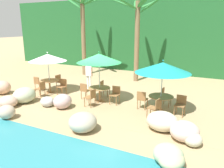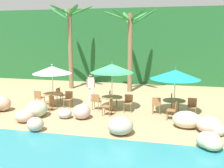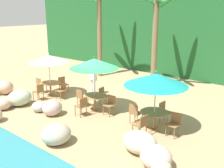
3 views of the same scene
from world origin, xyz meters
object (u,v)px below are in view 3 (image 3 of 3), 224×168
(chair_white_right, at_px, (39,91))
(umbrella_teal, at_px, (156,80))
(palm_tree_nearest, at_px, (100,16))
(umbrella_green, at_px, (94,63))
(umbrella_white, at_px, (49,59))
(palm_tree_second, at_px, (156,22))
(chair_green_seaward, at_px, (110,104))
(chair_white_left, at_px, (40,84))
(dining_table_white, at_px, (50,85))
(chair_green_inland, at_px, (103,95))
(dining_table_teal, at_px, (154,115))
(dining_table_green, at_px, (95,98))
(waiter_in_white, at_px, (93,77))
(chair_green_right, at_px, (82,105))
(chair_teal_seaward, at_px, (174,123))
(chair_teal_inland, at_px, (164,111))
(chair_white_seaward, at_px, (62,89))
(chair_green_left, at_px, (81,97))
(chair_white_inland, at_px, (63,83))
(chair_teal_left, at_px, (135,112))
(chair_teal_right, at_px, (142,124))

(chair_white_right, bearing_deg, umbrella_teal, 7.25)
(umbrella_teal, distance_m, palm_tree_nearest, 9.26)
(umbrella_green, bearing_deg, umbrella_teal, 0.22)
(umbrella_white, bearing_deg, umbrella_teal, -0.34)
(palm_tree_nearest, xyz_separation_m, palm_tree_second, (4.41, -0.14, -0.24))
(chair_green_seaward, bearing_deg, chair_white_left, -179.12)
(dining_table_white, distance_m, palm_tree_nearest, 6.22)
(chair_green_inland, xyz_separation_m, dining_table_teal, (3.34, -0.82, 0.10))
(dining_table_green, bearing_deg, palm_tree_nearest, 129.97)
(dining_table_white, distance_m, waiter_in_white, 2.32)
(chair_white_left, bearing_deg, umbrella_white, 2.40)
(chair_green_right, distance_m, palm_tree_nearest, 8.20)
(chair_teal_seaward, height_order, chair_teal_inland, same)
(chair_white_seaward, relative_size, chair_white_right, 1.00)
(umbrella_white, distance_m, dining_table_green, 3.62)
(dining_table_green, bearing_deg, chair_green_left, -177.04)
(umbrella_white, height_order, umbrella_green, umbrella_green)
(chair_green_right, xyz_separation_m, chair_teal_seaward, (3.96, 0.89, 0.00))
(chair_green_right, bearing_deg, chair_white_inland, 152.34)
(dining_table_white, distance_m, palm_tree_second, 6.82)
(chair_white_right, relative_size, dining_table_green, 0.79)
(chair_teal_inland, bearing_deg, palm_tree_second, 126.07)
(umbrella_teal, relative_size, dining_table_teal, 2.19)
(dining_table_white, relative_size, chair_green_inland, 1.26)
(dining_table_green, relative_size, chair_teal_inland, 1.26)
(chair_white_seaward, relative_size, chair_teal_left, 1.00)
(chair_green_inland, relative_size, palm_tree_nearest, 0.15)
(chair_white_left, relative_size, chair_green_left, 1.00)
(chair_green_inland, xyz_separation_m, palm_tree_nearest, (-4.09, 4.30, 3.56))
(chair_green_seaward, distance_m, chair_green_right, 1.25)
(umbrella_white, distance_m, chair_green_right, 3.80)
(chair_white_left, relative_size, chair_teal_right, 1.00)
(dining_table_white, relative_size, chair_white_right, 1.26)
(chair_white_seaward, distance_m, chair_teal_right, 5.69)
(dining_table_white, bearing_deg, chair_white_left, -177.60)
(dining_table_white, height_order, umbrella_teal, umbrella_teal)
(chair_green_right, relative_size, palm_tree_second, 0.16)
(umbrella_white, height_order, dining_table_green, umbrella_white)
(dining_table_teal, bearing_deg, chair_white_left, 179.98)
(umbrella_green, bearing_deg, chair_teal_seaward, 0.46)
(chair_teal_right, relative_size, waiter_in_white, 0.51)
(palm_tree_nearest, distance_m, palm_tree_second, 4.42)
(umbrella_teal, xyz_separation_m, chair_teal_inland, (-0.03, 0.85, -1.51))
(chair_white_right, height_order, dining_table_green, chair_white_right)
(dining_table_white, height_order, chair_green_inland, chair_green_inland)
(chair_teal_inland, relative_size, waiter_in_white, 0.51)
(chair_white_inland, distance_m, chair_green_seaward, 4.25)
(chair_green_seaward, xyz_separation_m, chair_green_right, (-0.81, -0.95, 0.00))
(dining_table_white, height_order, dining_table_green, same)
(waiter_in_white, bearing_deg, chair_green_inland, -28.89)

